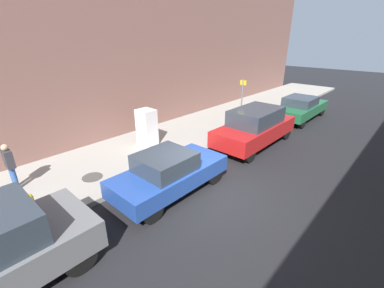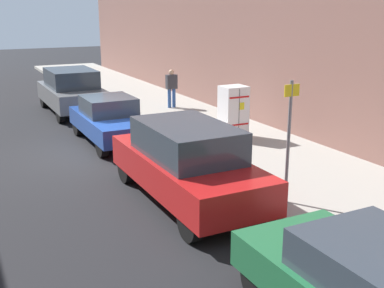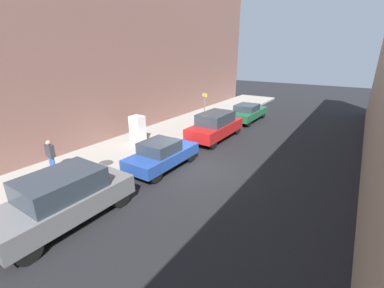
{
  "view_description": "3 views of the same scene",
  "coord_description": "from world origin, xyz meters",
  "px_view_note": "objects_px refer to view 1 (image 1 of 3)",
  "views": [
    {
      "loc": [
        4.35,
        -5.66,
        4.79
      ],
      "look_at": [
        -1.91,
        1.21,
        0.87
      ],
      "focal_mm": 24.0,
      "sensor_mm": 36.0,
      "label": 1
    },
    {
      "loc": [
        3.33,
        13.59,
        4.14
      ],
      "look_at": [
        -2.08,
        2.93,
        0.75
      ],
      "focal_mm": 45.0,
      "sensor_mm": 36.0,
      "label": 2
    },
    {
      "loc": [
        6.52,
        -9.68,
        5.46
      ],
      "look_at": [
        -0.09,
        0.38,
        1.11
      ],
      "focal_mm": 24.0,
      "sensor_mm": 36.0,
      "label": 3
    }
  ],
  "objects_px": {
    "parked_suv_red": "(255,127)",
    "discarded_refrigerator": "(147,127)",
    "street_sign_post": "(242,101)",
    "fire_hydrant": "(31,205)",
    "pedestrian_walking_far": "(10,164)",
    "parked_hatchback_blue": "(169,172)",
    "parked_sedan_green": "(300,107)"
  },
  "relations": [
    {
      "from": "fire_hydrant",
      "to": "parked_hatchback_blue",
      "type": "xyz_separation_m",
      "value": [
        1.7,
        3.54,
        0.19
      ]
    },
    {
      "from": "fire_hydrant",
      "to": "parked_hatchback_blue",
      "type": "height_order",
      "value": "parked_hatchback_blue"
    },
    {
      "from": "discarded_refrigerator",
      "to": "parked_suv_red",
      "type": "height_order",
      "value": "discarded_refrigerator"
    },
    {
      "from": "parked_suv_red",
      "to": "parked_sedan_green",
      "type": "height_order",
      "value": "parked_suv_red"
    },
    {
      "from": "street_sign_post",
      "to": "parked_suv_red",
      "type": "xyz_separation_m",
      "value": [
        1.65,
        -1.38,
        -0.72
      ]
    },
    {
      "from": "parked_sedan_green",
      "to": "fire_hydrant",
      "type": "bearing_deg",
      "value": -96.68
    },
    {
      "from": "pedestrian_walking_far",
      "to": "parked_sedan_green",
      "type": "distance_m",
      "value": 14.88
    },
    {
      "from": "parked_hatchback_blue",
      "to": "pedestrian_walking_far",
      "type": "bearing_deg",
      "value": -137.28
    },
    {
      "from": "street_sign_post",
      "to": "parked_hatchback_blue",
      "type": "xyz_separation_m",
      "value": [
        1.65,
        -6.83,
        -0.89
      ]
    },
    {
      "from": "fire_hydrant",
      "to": "parked_sedan_green",
      "type": "relative_size",
      "value": 0.16
    },
    {
      "from": "parked_hatchback_blue",
      "to": "parked_suv_red",
      "type": "distance_m",
      "value": 5.45
    },
    {
      "from": "discarded_refrigerator",
      "to": "parked_sedan_green",
      "type": "bearing_deg",
      "value": 69.59
    },
    {
      "from": "fire_hydrant",
      "to": "discarded_refrigerator",
      "type": "bearing_deg",
      "value": 107.63
    },
    {
      "from": "street_sign_post",
      "to": "parked_hatchback_blue",
      "type": "relative_size",
      "value": 0.65
    },
    {
      "from": "fire_hydrant",
      "to": "pedestrian_walking_far",
      "type": "height_order",
      "value": "pedestrian_walking_far"
    },
    {
      "from": "parked_sedan_green",
      "to": "street_sign_post",
      "type": "bearing_deg",
      "value": -111.51
    },
    {
      "from": "pedestrian_walking_far",
      "to": "street_sign_post",
      "type": "bearing_deg",
      "value": 114.32
    },
    {
      "from": "parked_suv_red",
      "to": "discarded_refrigerator",
      "type": "bearing_deg",
      "value": -133.35
    },
    {
      "from": "pedestrian_walking_far",
      "to": "parked_hatchback_blue",
      "type": "bearing_deg",
      "value": 78.33
    },
    {
      "from": "street_sign_post",
      "to": "parked_sedan_green",
      "type": "height_order",
      "value": "street_sign_post"
    },
    {
      "from": "parked_hatchback_blue",
      "to": "street_sign_post",
      "type": "bearing_deg",
      "value": 103.55
    },
    {
      "from": "street_sign_post",
      "to": "fire_hydrant",
      "type": "distance_m",
      "value": 10.42
    },
    {
      "from": "street_sign_post",
      "to": "parked_sedan_green",
      "type": "xyz_separation_m",
      "value": [
        1.65,
        4.18,
        -0.88
      ]
    },
    {
      "from": "discarded_refrigerator",
      "to": "fire_hydrant",
      "type": "relative_size",
      "value": 2.28
    },
    {
      "from": "discarded_refrigerator",
      "to": "fire_hydrant",
      "type": "distance_m",
      "value": 5.66
    },
    {
      "from": "parked_sedan_green",
      "to": "pedestrian_walking_far",
      "type": "bearing_deg",
      "value": -104.36
    },
    {
      "from": "pedestrian_walking_far",
      "to": "parked_hatchback_blue",
      "type": "height_order",
      "value": "pedestrian_walking_far"
    },
    {
      "from": "pedestrian_walking_far",
      "to": "parked_suv_red",
      "type": "bearing_deg",
      "value": 103.0
    },
    {
      "from": "discarded_refrigerator",
      "to": "street_sign_post",
      "type": "distance_m",
      "value": 5.33
    },
    {
      "from": "fire_hydrant",
      "to": "parked_suv_red",
      "type": "distance_m",
      "value": 9.16
    },
    {
      "from": "parked_suv_red",
      "to": "street_sign_post",
      "type": "bearing_deg",
      "value": 140.08
    },
    {
      "from": "pedestrian_walking_far",
      "to": "parked_hatchback_blue",
      "type": "relative_size",
      "value": 0.39
    }
  ]
}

